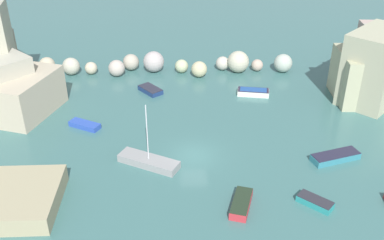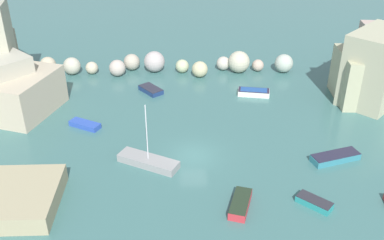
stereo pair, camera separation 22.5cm
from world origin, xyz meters
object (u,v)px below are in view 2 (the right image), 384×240
at_px(moored_boat_0, 254,92).
at_px(moored_boat_8, 314,202).
at_px(moored_boat_1, 148,161).
at_px(moored_boat_3, 240,204).
at_px(moored_boat_5, 1,224).
at_px(stone_dock, 15,198).
at_px(moored_boat_6, 335,157).
at_px(moored_boat_7, 151,90).
at_px(moored_boat_2, 85,125).

relative_size(moored_boat_0, moored_boat_8, 1.35).
distance_m(moored_boat_1, moored_boat_3, 9.37).
bearing_deg(moored_boat_8, moored_boat_5, -133.44).
relative_size(stone_dock, moored_boat_8, 2.39).
xyz_separation_m(moored_boat_0, moored_boat_6, (5.30, -13.28, -0.04)).
distance_m(moored_boat_3, moored_boat_7, 22.02).
xyz_separation_m(stone_dock, moored_boat_1, (9.75, 5.20, -0.37)).
distance_m(moored_boat_1, moored_boat_7, 14.71).
height_order(moored_boat_0, moored_boat_5, moored_boat_5).
xyz_separation_m(moored_boat_3, moored_boat_8, (5.68, 0.11, -0.06)).
height_order(moored_boat_3, moored_boat_5, moored_boat_5).
bearing_deg(moored_boat_8, moored_boat_7, 165.55).
relative_size(moored_boat_2, moored_boat_6, 0.73).
xyz_separation_m(moored_boat_1, moored_boat_3, (7.34, -5.83, -0.02)).
bearing_deg(moored_boat_3, moored_boat_5, 113.08).
relative_size(moored_boat_5, moored_boat_8, 1.64).
relative_size(moored_boat_1, moored_boat_6, 1.27).
height_order(moored_boat_2, moored_boat_8, moored_boat_8).
distance_m(moored_boat_2, moored_boat_5, 14.75).
bearing_deg(moored_boat_7, moored_boat_5, -61.37).
bearing_deg(moored_boat_6, stone_dock, 174.23).
xyz_separation_m(moored_boat_0, moored_boat_1, (-11.20, -13.56, 0.01)).
distance_m(moored_boat_3, moored_boat_5, 17.48).
bearing_deg(moored_boat_0, stone_dock, 51.65).
distance_m(stone_dock, moored_boat_2, 12.31).
bearing_deg(stone_dock, moored_boat_7, 65.35).
bearing_deg(moored_boat_3, moored_boat_0, 5.85).
bearing_deg(moored_boat_1, moored_boat_6, -151.73).
distance_m(stone_dock, moored_boat_8, 22.79).
relative_size(moored_boat_0, moored_boat_2, 1.11).
distance_m(moored_boat_2, moored_boat_7, 10.06).
bearing_deg(moored_boat_6, moored_boat_2, 146.94).
bearing_deg(moored_boat_5, moored_boat_2, 46.09).
relative_size(moored_boat_1, moored_boat_7, 1.77).
xyz_separation_m(moored_boat_3, moored_boat_5, (-17.38, -1.82, 0.00)).
xyz_separation_m(stone_dock, moored_boat_8, (22.78, -0.52, -0.45)).
relative_size(moored_boat_7, moored_boat_8, 1.20).
bearing_deg(moored_boat_2, moored_boat_0, 48.64).
bearing_deg(moored_boat_0, moored_boat_3, 88.56).
xyz_separation_m(moored_boat_2, moored_boat_8, (19.79, -12.45, 0.03)).
distance_m(stone_dock, moored_boat_1, 11.06).
distance_m(stone_dock, moored_boat_0, 28.12).
height_order(moored_boat_7, moored_boat_8, moored_boat_8).
relative_size(stone_dock, moored_boat_3, 1.85).
relative_size(moored_boat_2, moored_boat_8, 1.22).
bearing_deg(stone_dock, moored_boat_8, -1.32).
distance_m(stone_dock, moored_boat_7, 21.89).
xyz_separation_m(moored_boat_7, moored_boat_8, (13.65, -20.42, 0.01)).
bearing_deg(moored_boat_2, moored_boat_1, -17.00).
xyz_separation_m(moored_boat_5, moored_boat_6, (26.53, 7.93, -0.03)).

